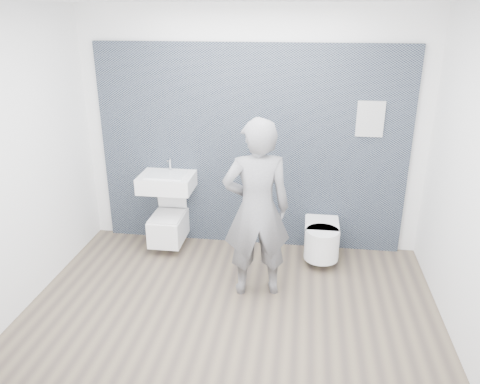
# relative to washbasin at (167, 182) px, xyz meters

# --- Properties ---
(ground) EXTENTS (4.00, 4.00, 0.00)m
(ground) POSITION_rel_washbasin_xyz_m (0.96, -1.21, -0.84)
(ground) COLOR brown
(ground) RESTS_ON ground
(room_shell) EXTENTS (4.00, 4.00, 4.00)m
(room_shell) POSITION_rel_washbasin_xyz_m (0.96, -1.21, 0.90)
(room_shell) COLOR white
(room_shell) RESTS_ON ground
(tile_wall) EXTENTS (3.60, 0.06, 2.40)m
(tile_wall) POSITION_rel_washbasin_xyz_m (0.96, 0.26, -0.84)
(tile_wall) COLOR black
(tile_wall) RESTS_ON ground
(washbasin) EXTENTS (0.62, 0.47, 0.47)m
(washbasin) POSITION_rel_washbasin_xyz_m (0.00, 0.00, 0.00)
(washbasin) COLOR white
(washbasin) RESTS_ON ground
(toilet_square) EXTENTS (0.38, 0.55, 0.74)m
(toilet_square) POSITION_rel_washbasin_xyz_m (0.00, -0.03, -0.55)
(toilet_square) COLOR white
(toilet_square) RESTS_ON ground
(toilet_rounded) EXTENTS (0.39, 0.66, 0.36)m
(toilet_rounded) POSITION_rel_washbasin_xyz_m (1.83, -0.10, -0.57)
(toilet_rounded) COLOR white
(toilet_rounded) RESTS_ON ground
(info_placard) EXTENTS (0.30, 0.03, 0.39)m
(info_placard) POSITION_rel_washbasin_xyz_m (2.28, 0.22, -0.84)
(info_placard) COLOR white
(info_placard) RESTS_ON ground
(visitor) EXTENTS (0.75, 0.57, 1.83)m
(visitor) POSITION_rel_washbasin_xyz_m (1.15, -0.83, 0.07)
(visitor) COLOR slate
(visitor) RESTS_ON ground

